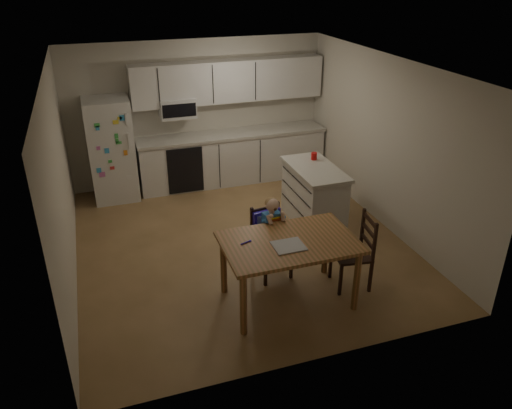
{
  "coord_description": "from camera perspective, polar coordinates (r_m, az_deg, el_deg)",
  "views": [
    {
      "loc": [
        -1.76,
        -5.97,
        3.67
      ],
      "look_at": [
        -0.05,
        -0.88,
        1.03
      ],
      "focal_mm": 35.0,
      "sensor_mm": 36.0,
      "label": 1
    }
  ],
  "objects": [
    {
      "name": "red_cup",
      "position": [
        7.72,
        6.65,
        5.52
      ],
      "size": [
        0.09,
        0.09,
        0.11
      ],
      "primitive_type": "cylinder",
      "color": "red",
      "rests_on": "kitchen_island"
    },
    {
      "name": "refrigerator",
      "position": [
        8.6,
        -16.19,
        6.01
      ],
      "size": [
        0.72,
        0.7,
        1.7
      ],
      "primitive_type": "cube",
      "color": "silver",
      "rests_on": "ground"
    },
    {
      "name": "napkin",
      "position": [
        5.55,
        3.74,
        -4.74
      ],
      "size": [
        0.34,
        0.3,
        0.01
      ],
      "primitive_type": "cube",
      "color": "#A4A4A8",
      "rests_on": "dining_table"
    },
    {
      "name": "kitchen_run",
      "position": [
        8.97,
        -3.03,
        8.03
      ],
      "size": [
        3.37,
        0.62,
        2.15
      ],
      "color": "silver",
      "rests_on": "ground"
    },
    {
      "name": "kitchen_island",
      "position": [
        7.61,
        6.61,
        1.06
      ],
      "size": [
        0.65,
        1.23,
        0.91
      ],
      "color": "silver",
      "rests_on": "ground"
    },
    {
      "name": "dining_table",
      "position": [
        5.71,
        3.81,
        -5.12
      ],
      "size": [
        1.52,
        0.98,
        0.82
      ],
      "color": "brown",
      "rests_on": "ground"
    },
    {
      "name": "toddler_spoon",
      "position": [
        5.6,
        -1.24,
        -4.38
      ],
      "size": [
        0.12,
        0.06,
        0.02
      ],
      "primitive_type": "cylinder",
      "rotation": [
        0.0,
        1.57,
        0.35
      ],
      "color": "#2D1DC3",
      "rests_on": "dining_table"
    },
    {
      "name": "chair_side",
      "position": [
        6.2,
        11.77,
        -4.75
      ],
      "size": [
        0.48,
        0.48,
        0.95
      ],
      "rotation": [
        0.0,
        0.0,
        -1.71
      ],
      "color": "black",
      "rests_on": "ground"
    },
    {
      "name": "room",
      "position": [
        7.11,
        -3.12,
        6.27
      ],
      "size": [
        4.52,
        5.01,
        2.51
      ],
      "color": "brown",
      "rests_on": "ground"
    },
    {
      "name": "chair_booster",
      "position": [
        6.23,
        1.62,
        -2.73
      ],
      "size": [
        0.47,
        0.47,
        1.09
      ],
      "rotation": [
        0.0,
        0.0,
        0.15
      ],
      "color": "black",
      "rests_on": "ground"
    }
  ]
}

